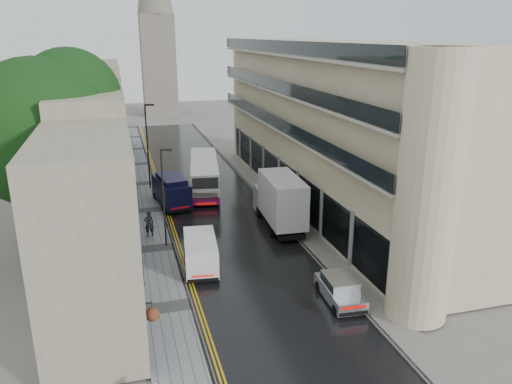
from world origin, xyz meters
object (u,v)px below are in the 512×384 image
tree_near (44,158)px  tree_far (66,132)px  silver_hatchback (336,303)px  pedestrian (149,224)px  navy_van (165,197)px  lamp_post_near (164,199)px  white_lorry (272,210)px  white_van (187,265)px  cream_bus (192,184)px  lamp_post_far (148,147)px

tree_near → tree_far: 13.02m
silver_hatchback → pedestrian: 16.42m
navy_van → lamp_post_near: lamp_post_near is taller
white_lorry → lamp_post_near: size_ratio=1.15×
white_lorry → white_van: bearing=-140.2°
tree_near → cream_bus: bearing=40.8°
tree_near → white_lorry: size_ratio=1.70×
tree_far → pedestrian: size_ratio=6.27×
lamp_post_near → navy_van: bearing=95.5°
lamp_post_far → navy_van: bearing=-81.3°
tree_near → silver_hatchback: size_ratio=3.46×
lamp_post_near → lamp_post_far: size_ratio=0.87×
cream_bus → white_lorry: 11.14m
white_van → navy_van: navy_van is taller
tree_near → silver_hatchback: bearing=-38.5°
silver_hatchback → lamp_post_far: lamp_post_far is taller
white_lorry → pedestrian: white_lorry is taller
white_van → lamp_post_far: 20.47m
white_lorry → silver_hatchback: bearing=-86.7°
tree_near → tree_far: bearing=88.7°
cream_bus → silver_hatchback: bearing=-69.5°
tree_far → lamp_post_near: 15.55m
tree_far → lamp_post_near: tree_far is taller
silver_hatchback → navy_van: (-7.20, 18.81, 0.67)m
tree_near → silver_hatchback: 20.62m
white_lorry → pedestrian: bearing=168.3°
cream_bus → white_lorry: bearing=-57.9°
lamp_post_near → lamp_post_far: (-0.06, 14.65, 0.55)m
tree_near → silver_hatchback: tree_near is taller
tree_near → pedestrian: 8.84m
pedestrian → lamp_post_far: (0.95, 12.56, 3.11)m
tree_near → tree_far: tree_near is taller
tree_far → silver_hatchback: bearing=-59.1°
navy_van → pedestrian: bearing=-117.5°
lamp_post_near → lamp_post_far: lamp_post_far is taller
white_van → lamp_post_near: lamp_post_near is taller
cream_bus → navy_van: (-2.73, -2.88, -0.09)m
tree_near → pedestrian: (6.46, 1.52, -5.83)m
cream_bus → lamp_post_near: (-3.46, -10.00, 2.14)m
tree_near → lamp_post_near: 8.18m
cream_bus → white_van: bearing=-91.1°
tree_far → cream_bus: (10.63, -3.56, -4.70)m
cream_bus → lamp_post_near: size_ratio=1.56×
silver_hatchback → lamp_post_far: bearing=110.2°
silver_hatchback → pedestrian: (-8.94, 13.77, 0.34)m
lamp_post_near → lamp_post_far: bearing=101.6°
tree_far → pedestrian: tree_far is taller
tree_far → lamp_post_near: (7.17, -13.56, -2.56)m
tree_far → lamp_post_far: size_ratio=1.52×
silver_hatchback → white_van: size_ratio=0.85×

